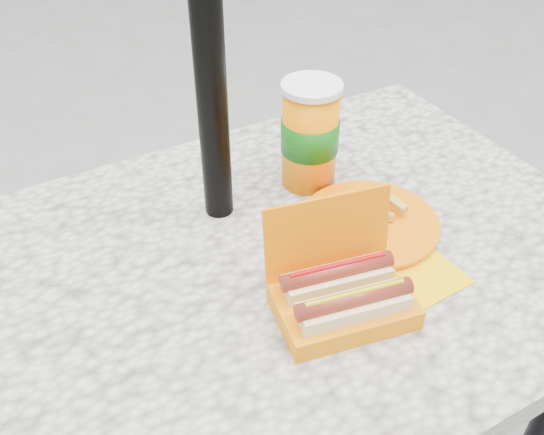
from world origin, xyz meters
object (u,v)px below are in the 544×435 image
umbrella_pole (206,17)px  fries_plate (370,225)px  hotdog_box (343,295)px  soda_cup (310,135)px

umbrella_pole → fries_plate: bearing=-42.0°
fries_plate → hotdog_box: bearing=-138.6°
hotdog_box → soda_cup: size_ratio=1.08×
fries_plate → soda_cup: size_ratio=1.58×
umbrella_pole → soda_cup: umbrella_pole is taller
umbrella_pole → soda_cup: bearing=-0.4°
umbrella_pole → hotdog_box: (0.05, -0.31, -0.31)m
hotdog_box → soda_cup: soda_cup is taller
umbrella_pole → soda_cup: 0.31m
umbrella_pole → fries_plate: size_ratio=6.90×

